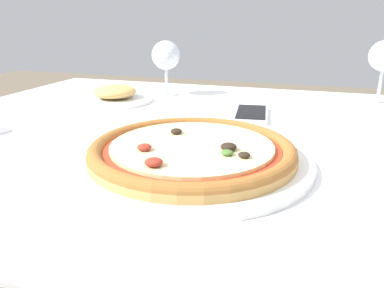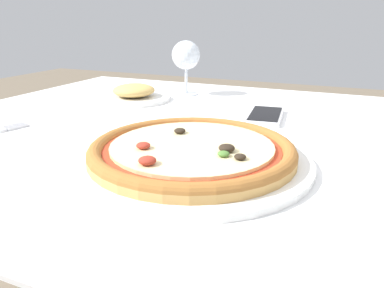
{
  "view_description": "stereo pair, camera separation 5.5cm",
  "coord_description": "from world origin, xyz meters",
  "px_view_note": "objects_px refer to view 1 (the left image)",
  "views": [
    {
      "loc": [
        0.18,
        -0.67,
        0.95
      ],
      "look_at": [
        0.02,
        -0.17,
        0.77
      ],
      "focal_mm": 35.0,
      "sensor_mm": 36.0,
      "label": 1
    },
    {
      "loc": [
        0.23,
        -0.65,
        0.95
      ],
      "look_at": [
        0.02,
        -0.17,
        0.77
      ],
      "focal_mm": 35.0,
      "sensor_mm": 36.0,
      "label": 2
    }
  ],
  "objects_px": {
    "side_plate": "(115,96)",
    "dining_table": "(208,173)",
    "wine_glass_far_right": "(166,57)",
    "cell_phone": "(251,114)",
    "wine_glass_far_left": "(384,59)",
    "pizza_plate": "(192,152)"
  },
  "relations": [
    {
      "from": "side_plate",
      "to": "dining_table",
      "type": "bearing_deg",
      "value": -29.97
    },
    {
      "from": "dining_table",
      "to": "wine_glass_far_right",
      "type": "height_order",
      "value": "wine_glass_far_right"
    },
    {
      "from": "dining_table",
      "to": "cell_phone",
      "type": "bearing_deg",
      "value": 64.44
    },
    {
      "from": "wine_glass_far_left",
      "to": "cell_phone",
      "type": "xyz_separation_m",
      "value": [
        -0.28,
        -0.21,
        -0.11
      ]
    },
    {
      "from": "wine_glass_far_left",
      "to": "dining_table",
      "type": "bearing_deg",
      "value": -135.15
    },
    {
      "from": "dining_table",
      "to": "side_plate",
      "type": "height_order",
      "value": "side_plate"
    },
    {
      "from": "wine_glass_far_left",
      "to": "side_plate",
      "type": "relative_size",
      "value": 0.84
    },
    {
      "from": "pizza_plate",
      "to": "side_plate",
      "type": "relative_size",
      "value": 1.9
    },
    {
      "from": "cell_phone",
      "to": "side_plate",
      "type": "bearing_deg",
      "value": 173.12
    },
    {
      "from": "dining_table",
      "to": "pizza_plate",
      "type": "relative_size",
      "value": 3.51
    },
    {
      "from": "wine_glass_far_left",
      "to": "cell_phone",
      "type": "relative_size",
      "value": 1.03
    },
    {
      "from": "dining_table",
      "to": "wine_glass_far_right",
      "type": "bearing_deg",
      "value": 124.49
    },
    {
      "from": "pizza_plate",
      "to": "dining_table",
      "type": "bearing_deg",
      "value": 96.6
    },
    {
      "from": "wine_glass_far_left",
      "to": "side_plate",
      "type": "bearing_deg",
      "value": -165.03
    },
    {
      "from": "pizza_plate",
      "to": "wine_glass_far_right",
      "type": "xyz_separation_m",
      "value": [
        -0.22,
        0.47,
        0.09
      ]
    },
    {
      "from": "dining_table",
      "to": "pizza_plate",
      "type": "bearing_deg",
      "value": -83.4
    },
    {
      "from": "pizza_plate",
      "to": "wine_glass_far_left",
      "type": "relative_size",
      "value": 2.28
    },
    {
      "from": "wine_glass_far_right",
      "to": "side_plate",
      "type": "height_order",
      "value": "wine_glass_far_right"
    },
    {
      "from": "dining_table",
      "to": "wine_glass_far_right",
      "type": "relative_size",
      "value": 8.46
    },
    {
      "from": "wine_glass_far_right",
      "to": "cell_phone",
      "type": "height_order",
      "value": "wine_glass_far_right"
    },
    {
      "from": "wine_glass_far_right",
      "to": "cell_phone",
      "type": "distance_m",
      "value": 0.33
    },
    {
      "from": "dining_table",
      "to": "cell_phone",
      "type": "relative_size",
      "value": 8.25
    }
  ]
}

